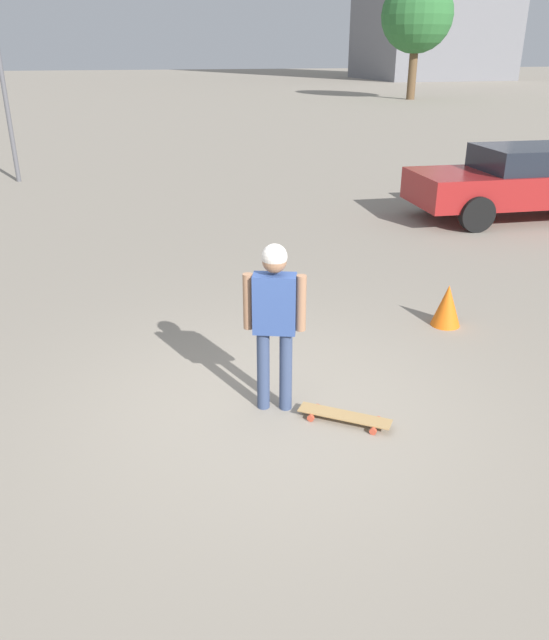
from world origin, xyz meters
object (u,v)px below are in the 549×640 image
object	(u,v)px
person	(274,310)
car_parked_near	(524,181)
skateboard	(344,416)
traffic_cone	(447,305)

from	to	relation	value
person	car_parked_near	distance (m)	9.30
person	skateboard	bearing A→B (deg)	-16.86
car_parked_near	skateboard	bearing A→B (deg)	49.16
person	car_parked_near	bearing A→B (deg)	60.90
skateboard	car_parked_near	xyz separation A→B (m)	(6.36, 6.60, 0.71)
person	traffic_cone	world-z (taller)	person
traffic_cone	car_parked_near	bearing A→B (deg)	47.94
skateboard	traffic_cone	distance (m)	2.79
person	traffic_cone	distance (m)	3.11
skateboard	car_parked_near	world-z (taller)	car_parked_near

